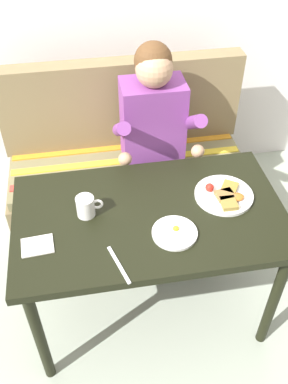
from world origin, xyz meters
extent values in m
plane|color=#9FA997|center=(0.00, 0.00, 0.00)|extent=(8.00, 8.00, 0.00)
cube|color=black|center=(0.00, 0.00, 0.71)|extent=(1.20, 0.70, 0.04)
cylinder|color=black|center=(-0.54, -0.29, 0.34)|extent=(0.05, 0.05, 0.69)
cylinder|color=black|center=(0.54, -0.29, 0.34)|extent=(0.05, 0.05, 0.69)
cylinder|color=black|center=(-0.54, 0.29, 0.34)|extent=(0.05, 0.05, 0.69)
cylinder|color=black|center=(0.54, 0.29, 0.34)|extent=(0.05, 0.05, 0.69)
cube|color=olive|center=(0.00, 0.72, 0.20)|extent=(1.44, 0.56, 0.40)
cube|color=olive|center=(0.00, 0.72, 0.43)|extent=(1.40, 0.52, 0.06)
cube|color=olive|center=(0.00, 0.94, 0.73)|extent=(1.44, 0.12, 0.54)
cube|color=#C63D33|center=(0.00, 0.58, 0.46)|extent=(1.38, 0.05, 0.01)
cube|color=yellow|center=(0.00, 0.72, 0.46)|extent=(1.38, 0.05, 0.01)
cube|color=orange|center=(0.00, 0.86, 0.46)|extent=(1.38, 0.05, 0.01)
cube|color=#7A3983|center=(0.14, 0.66, 0.76)|extent=(0.34, 0.22, 0.48)
sphere|color=tan|center=(0.14, 0.64, 1.09)|extent=(0.19, 0.19, 0.19)
sphere|color=brown|center=(0.14, 0.67, 1.12)|extent=(0.19, 0.19, 0.19)
cylinder|color=#7A3983|center=(-0.05, 0.52, 0.83)|extent=(0.07, 0.29, 0.23)
cylinder|color=#7A3983|center=(0.33, 0.52, 0.83)|extent=(0.07, 0.29, 0.23)
sphere|color=tan|center=(-0.05, 0.40, 0.73)|extent=(0.07, 0.07, 0.07)
sphere|color=tan|center=(0.33, 0.40, 0.73)|extent=(0.07, 0.07, 0.07)
cylinder|color=#232333|center=(0.05, 0.49, 0.52)|extent=(0.09, 0.34, 0.09)
cylinder|color=#232333|center=(0.05, 0.32, 0.26)|extent=(0.08, 0.08, 0.52)
cube|color=black|center=(0.05, 0.26, 0.03)|extent=(0.09, 0.20, 0.05)
cylinder|color=#232333|center=(0.22, 0.49, 0.52)|extent=(0.09, 0.34, 0.09)
cylinder|color=#232333|center=(0.22, 0.32, 0.26)|extent=(0.08, 0.08, 0.52)
cube|color=black|center=(0.22, 0.26, 0.03)|extent=(0.09, 0.20, 0.05)
cylinder|color=white|center=(0.35, 0.05, 0.74)|extent=(0.27, 0.27, 0.02)
cube|color=olive|center=(0.35, 0.03, 0.76)|extent=(0.09, 0.08, 0.02)
cube|color=olive|center=(0.35, -0.03, 0.76)|extent=(0.07, 0.08, 0.02)
cube|color=olive|center=(0.39, 0.07, 0.76)|extent=(0.10, 0.10, 0.02)
sphere|color=red|center=(0.29, 0.08, 0.76)|extent=(0.04, 0.04, 0.04)
ellipsoid|color=#CC6623|center=(0.40, 0.01, 0.76)|extent=(0.06, 0.05, 0.02)
cylinder|color=white|center=(0.08, -0.14, 0.74)|extent=(0.19, 0.19, 0.01)
ellipsoid|color=white|center=(0.08, -0.14, 0.75)|extent=(0.09, 0.08, 0.01)
sphere|color=yellow|center=(0.09, -0.14, 0.76)|extent=(0.03, 0.03, 0.03)
cylinder|color=white|center=(-0.28, 0.04, 0.78)|extent=(0.08, 0.08, 0.10)
cylinder|color=brown|center=(-0.28, 0.04, 0.82)|extent=(0.07, 0.07, 0.01)
torus|color=white|center=(-0.22, 0.04, 0.78)|extent=(0.05, 0.01, 0.05)
cube|color=silver|center=(-0.49, -0.11, 0.73)|extent=(0.14, 0.11, 0.01)
cube|color=silver|center=(-0.17, -0.26, 0.73)|extent=(0.07, 0.20, 0.00)
camera|label=1|loc=(-0.25, -1.31, 2.08)|focal=40.30mm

